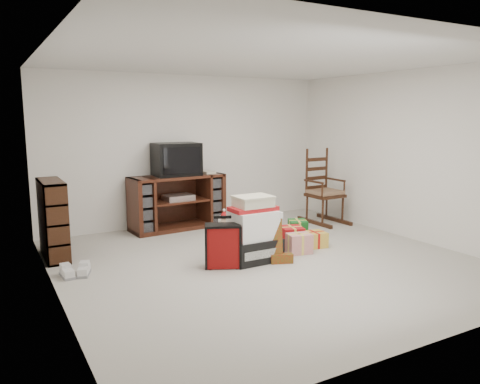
{
  "coord_description": "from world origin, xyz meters",
  "views": [
    {
      "loc": [
        -3.08,
        -4.85,
        1.84
      ],
      "look_at": [
        -0.05,
        0.6,
        0.81
      ],
      "focal_mm": 35.0,
      "sensor_mm": 36.0,
      "label": 1
    }
  ],
  "objects_px": {
    "santa_figurine": "(264,225)",
    "crt_television": "(176,159)",
    "tv_stand": "(177,202)",
    "red_suitcase": "(223,246)",
    "mrs_claus_figurine": "(224,238)",
    "gift_pile": "(253,233)",
    "gift_cluster": "(303,236)",
    "teddy_bear": "(274,241)",
    "sneaker_pair": "(76,272)",
    "rocking_chair": "(323,196)",
    "bookshelf": "(53,221)"
  },
  "relations": [
    {
      "from": "gift_pile",
      "to": "teddy_bear",
      "type": "distance_m",
      "value": 0.57
    },
    {
      "from": "crt_television",
      "to": "rocking_chair",
      "type": "bearing_deg",
      "value": -17.11
    },
    {
      "from": "gift_pile",
      "to": "tv_stand",
      "type": "bearing_deg",
      "value": 94.3
    },
    {
      "from": "tv_stand",
      "to": "gift_cluster",
      "type": "relative_size",
      "value": 1.67
    },
    {
      "from": "gift_pile",
      "to": "red_suitcase",
      "type": "distance_m",
      "value": 0.46
    },
    {
      "from": "sneaker_pair",
      "to": "gift_pile",
      "type": "bearing_deg",
      "value": -8.49
    },
    {
      "from": "mrs_claus_figurine",
      "to": "santa_figurine",
      "type": "bearing_deg",
      "value": 20.33
    },
    {
      "from": "santa_figurine",
      "to": "crt_television",
      "type": "distance_m",
      "value": 1.83
    },
    {
      "from": "mrs_claus_figurine",
      "to": "crt_television",
      "type": "distance_m",
      "value": 1.91
    },
    {
      "from": "tv_stand",
      "to": "gift_pile",
      "type": "bearing_deg",
      "value": -88.96
    },
    {
      "from": "rocking_chair",
      "to": "gift_pile",
      "type": "xyz_separation_m",
      "value": [
        -2.18,
        -1.32,
        -0.09
      ]
    },
    {
      "from": "rocking_chair",
      "to": "crt_television",
      "type": "distance_m",
      "value": 2.59
    },
    {
      "from": "tv_stand",
      "to": "crt_television",
      "type": "bearing_deg",
      "value": -133.13
    },
    {
      "from": "bookshelf",
      "to": "teddy_bear",
      "type": "height_order",
      "value": "bookshelf"
    },
    {
      "from": "red_suitcase",
      "to": "santa_figurine",
      "type": "bearing_deg",
      "value": 60.32
    },
    {
      "from": "teddy_bear",
      "to": "gift_cluster",
      "type": "bearing_deg",
      "value": 0.58
    },
    {
      "from": "bookshelf",
      "to": "mrs_claus_figurine",
      "type": "xyz_separation_m",
      "value": [
        1.99,
        -0.96,
        -0.26
      ]
    },
    {
      "from": "gift_pile",
      "to": "santa_figurine",
      "type": "relative_size",
      "value": 1.28
    },
    {
      "from": "teddy_bear",
      "to": "gift_pile",
      "type": "bearing_deg",
      "value": -153.91
    },
    {
      "from": "tv_stand",
      "to": "red_suitcase",
      "type": "bearing_deg",
      "value": -101.17
    },
    {
      "from": "gift_pile",
      "to": "crt_television",
      "type": "bearing_deg",
      "value": 94.35
    },
    {
      "from": "sneaker_pair",
      "to": "gift_cluster",
      "type": "distance_m",
      "value": 3.07
    },
    {
      "from": "rocking_chair",
      "to": "red_suitcase",
      "type": "relative_size",
      "value": 2.11
    },
    {
      "from": "red_suitcase",
      "to": "teddy_bear",
      "type": "xyz_separation_m",
      "value": [
        0.93,
        0.28,
        -0.13
      ]
    },
    {
      "from": "santa_figurine",
      "to": "crt_television",
      "type": "bearing_deg",
      "value": 120.45
    },
    {
      "from": "santa_figurine",
      "to": "mrs_claus_figurine",
      "type": "relative_size",
      "value": 1.05
    },
    {
      "from": "rocking_chair",
      "to": "mrs_claus_figurine",
      "type": "height_order",
      "value": "rocking_chair"
    },
    {
      "from": "teddy_bear",
      "to": "crt_television",
      "type": "xyz_separation_m",
      "value": [
        -0.67,
        1.86,
        1.0
      ]
    },
    {
      "from": "mrs_claus_figurine",
      "to": "gift_cluster",
      "type": "distance_m",
      "value": 1.18
    },
    {
      "from": "gift_cluster",
      "to": "red_suitcase",
      "type": "bearing_deg",
      "value": -168.68
    },
    {
      "from": "santa_figurine",
      "to": "gift_cluster",
      "type": "height_order",
      "value": "santa_figurine"
    },
    {
      "from": "bookshelf",
      "to": "mrs_claus_figurine",
      "type": "bearing_deg",
      "value": -25.84
    },
    {
      "from": "gift_pile",
      "to": "crt_television",
      "type": "xyz_separation_m",
      "value": [
        -0.2,
        2.09,
        0.78
      ]
    },
    {
      "from": "tv_stand",
      "to": "sneaker_pair",
      "type": "height_order",
      "value": "tv_stand"
    },
    {
      "from": "rocking_chair",
      "to": "sneaker_pair",
      "type": "height_order",
      "value": "rocking_chair"
    },
    {
      "from": "mrs_claus_figurine",
      "to": "gift_cluster",
      "type": "bearing_deg",
      "value": -8.52
    },
    {
      "from": "red_suitcase",
      "to": "crt_television",
      "type": "bearing_deg",
      "value": 108.01
    },
    {
      "from": "bookshelf",
      "to": "crt_television",
      "type": "relative_size",
      "value": 1.41
    },
    {
      "from": "gift_cluster",
      "to": "crt_television",
      "type": "distance_m",
      "value": 2.41
    },
    {
      "from": "red_suitcase",
      "to": "tv_stand",
      "type": "bearing_deg",
      "value": 107.97
    },
    {
      "from": "tv_stand",
      "to": "teddy_bear",
      "type": "height_order",
      "value": "tv_stand"
    },
    {
      "from": "red_suitcase",
      "to": "mrs_claus_figurine",
      "type": "relative_size",
      "value": 1.03
    },
    {
      "from": "red_suitcase",
      "to": "crt_television",
      "type": "xyz_separation_m",
      "value": [
        0.26,
        2.14,
        0.87
      ]
    },
    {
      "from": "teddy_bear",
      "to": "mrs_claus_figurine",
      "type": "bearing_deg",
      "value": 165.07
    },
    {
      "from": "tv_stand",
      "to": "sneaker_pair",
      "type": "distance_m",
      "value": 2.51
    },
    {
      "from": "gift_pile",
      "to": "gift_cluster",
      "type": "bearing_deg",
      "value": 12.75
    },
    {
      "from": "crt_television",
      "to": "red_suitcase",
      "type": "bearing_deg",
      "value": -95.93
    },
    {
      "from": "rocking_chair",
      "to": "santa_figurine",
      "type": "distance_m",
      "value": 1.69
    },
    {
      "from": "tv_stand",
      "to": "bookshelf",
      "type": "bearing_deg",
      "value": -164.44
    },
    {
      "from": "mrs_claus_figurine",
      "to": "gift_cluster",
      "type": "xyz_separation_m",
      "value": [
        1.16,
        -0.17,
        -0.09
      ]
    }
  ]
}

